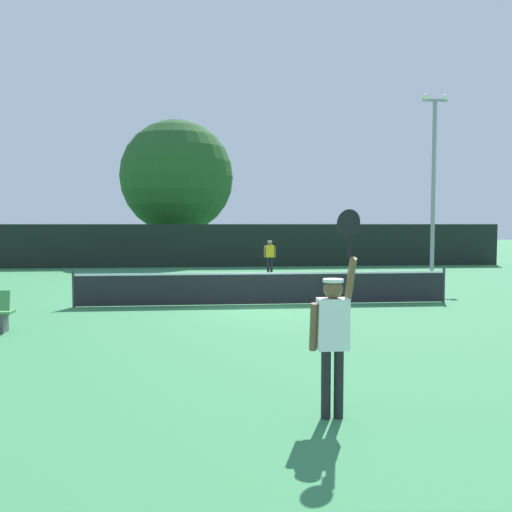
{
  "coord_description": "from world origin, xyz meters",
  "views": [
    {
      "loc": [
        -1.73,
        -15.76,
        2.4
      ],
      "look_at": [
        -0.06,
        2.12,
        1.32
      ],
      "focal_mm": 37.81,
      "sensor_mm": 36.0,
      "label": 1
    }
  ],
  "objects_px": {
    "light_pole": "(434,174)",
    "spare_racket": "(1,326)",
    "parked_car_near": "(264,246)",
    "player_serving": "(333,326)",
    "player_receiving": "(270,254)",
    "tennis_ball": "(292,289)",
    "large_tree": "(177,177)"
  },
  "relations": [
    {
      "from": "spare_racket",
      "to": "large_tree",
      "type": "bearing_deg",
      "value": 82.39
    },
    {
      "from": "parked_car_near",
      "to": "light_pole",
      "type": "bearing_deg",
      "value": -70.28
    },
    {
      "from": "player_serving",
      "to": "large_tree",
      "type": "distance_m",
      "value": 28.98
    },
    {
      "from": "player_serving",
      "to": "light_pole",
      "type": "xyz_separation_m",
      "value": [
        8.47,
        16.61,
        3.44
      ]
    },
    {
      "from": "large_tree",
      "to": "player_receiving",
      "type": "bearing_deg",
      "value": -61.85
    },
    {
      "from": "light_pole",
      "to": "large_tree",
      "type": "relative_size",
      "value": 0.9
    },
    {
      "from": "player_receiving",
      "to": "parked_car_near",
      "type": "relative_size",
      "value": 0.37
    },
    {
      "from": "player_serving",
      "to": "light_pole",
      "type": "bearing_deg",
      "value": 62.99
    },
    {
      "from": "tennis_ball",
      "to": "parked_car_near",
      "type": "relative_size",
      "value": 0.02
    },
    {
      "from": "large_tree",
      "to": "parked_car_near",
      "type": "relative_size",
      "value": 2.1
    },
    {
      "from": "spare_racket",
      "to": "light_pole",
      "type": "bearing_deg",
      "value": 34.44
    },
    {
      "from": "tennis_ball",
      "to": "spare_racket",
      "type": "distance_m",
      "value": 9.98
    },
    {
      "from": "player_serving",
      "to": "player_receiving",
      "type": "bearing_deg",
      "value": 85.48
    },
    {
      "from": "player_receiving",
      "to": "tennis_ball",
      "type": "relative_size",
      "value": 23.08
    },
    {
      "from": "player_serving",
      "to": "spare_racket",
      "type": "xyz_separation_m",
      "value": [
        -6.3,
        6.48,
        -1.13
      ]
    },
    {
      "from": "light_pole",
      "to": "parked_car_near",
      "type": "height_order",
      "value": "light_pole"
    },
    {
      "from": "tennis_ball",
      "to": "light_pole",
      "type": "relative_size",
      "value": 0.01
    },
    {
      "from": "player_serving",
      "to": "parked_car_near",
      "type": "bearing_deg",
      "value": 85.35
    },
    {
      "from": "parked_car_near",
      "to": "large_tree",
      "type": "bearing_deg",
      "value": -153.74
    },
    {
      "from": "player_serving",
      "to": "tennis_ball",
      "type": "relative_size",
      "value": 38.03
    },
    {
      "from": "spare_racket",
      "to": "light_pole",
      "type": "xyz_separation_m",
      "value": [
        14.77,
        10.13,
        4.57
      ]
    },
    {
      "from": "player_receiving",
      "to": "light_pole",
      "type": "height_order",
      "value": "light_pole"
    },
    {
      "from": "player_serving",
      "to": "parked_car_near",
      "type": "xyz_separation_m",
      "value": [
        2.57,
        31.62,
        -0.37
      ]
    },
    {
      "from": "tennis_ball",
      "to": "large_tree",
      "type": "height_order",
      "value": "large_tree"
    },
    {
      "from": "light_pole",
      "to": "parked_car_near",
      "type": "bearing_deg",
      "value": 111.44
    },
    {
      "from": "tennis_ball",
      "to": "player_serving",
      "type": "bearing_deg",
      "value": -96.86
    },
    {
      "from": "player_serving",
      "to": "light_pole",
      "type": "relative_size",
      "value": 0.32
    },
    {
      "from": "light_pole",
      "to": "spare_racket",
      "type": "bearing_deg",
      "value": -145.56
    },
    {
      "from": "player_serving",
      "to": "spare_racket",
      "type": "height_order",
      "value": "player_serving"
    },
    {
      "from": "parked_car_near",
      "to": "player_serving",
      "type": "bearing_deg",
      "value": -96.37
    },
    {
      "from": "large_tree",
      "to": "tennis_ball",
      "type": "bearing_deg",
      "value": -72.81
    },
    {
      "from": "parked_car_near",
      "to": "spare_racket",
      "type": "bearing_deg",
      "value": -111.16
    }
  ]
}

